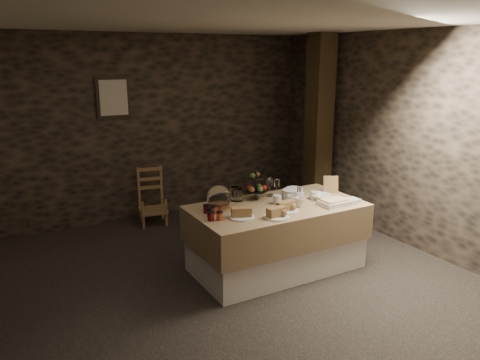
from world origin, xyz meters
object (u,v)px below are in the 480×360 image
buffet_table (277,233)px  chair (151,199)px  timber_column (319,127)px  fruit_stand (256,187)px

buffet_table → chair: size_ratio=3.02×
buffet_table → timber_column: size_ratio=0.72×
fruit_stand → chair: bearing=109.9°
timber_column → fruit_stand: (-1.63, -0.98, -0.43)m
fruit_stand → buffet_table: bearing=-75.9°
chair → fruit_stand: fruit_stand is taller
timber_column → fruit_stand: timber_column is taller
chair → fruit_stand: 1.96m
timber_column → fruit_stand: 1.96m
chair → buffet_table: bearing=-61.2°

